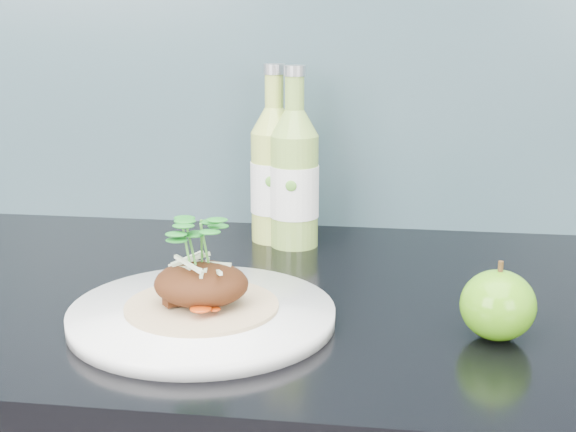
{
  "coord_description": "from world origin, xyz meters",
  "views": [
    {
      "loc": [
        0.1,
        0.84,
        1.21
      ],
      "look_at": [
        -0.02,
        1.65,
        1.0
      ],
      "focal_mm": 50.0,
      "sensor_mm": 36.0,
      "label": 1
    }
  ],
  "objects_px": {
    "cider_bottle_right": "(294,179)",
    "green_apple": "(498,305)",
    "dinner_plate": "(202,315)",
    "cider_bottle_left": "(275,175)"
  },
  "relations": [
    {
      "from": "green_apple",
      "to": "cider_bottle_right",
      "type": "bearing_deg",
      "value": 129.68
    },
    {
      "from": "dinner_plate",
      "to": "cider_bottle_right",
      "type": "bearing_deg",
      "value": 78.86
    },
    {
      "from": "cider_bottle_left",
      "to": "green_apple",
      "type": "bearing_deg",
      "value": -38.46
    },
    {
      "from": "cider_bottle_right",
      "to": "dinner_plate",
      "type": "bearing_deg",
      "value": -90.87
    },
    {
      "from": "cider_bottle_left",
      "to": "cider_bottle_right",
      "type": "distance_m",
      "value": 0.04
    },
    {
      "from": "dinner_plate",
      "to": "cider_bottle_left",
      "type": "bearing_deg",
      "value": 85.15
    },
    {
      "from": "green_apple",
      "to": "cider_bottle_left",
      "type": "relative_size",
      "value": 0.36
    },
    {
      "from": "cider_bottle_right",
      "to": "green_apple",
      "type": "bearing_deg",
      "value": -40.05
    },
    {
      "from": "cider_bottle_left",
      "to": "cider_bottle_right",
      "type": "xyz_separation_m",
      "value": [
        0.03,
        -0.02,
        0.0
      ]
    },
    {
      "from": "green_apple",
      "to": "cider_bottle_left",
      "type": "distance_m",
      "value": 0.41
    }
  ]
}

